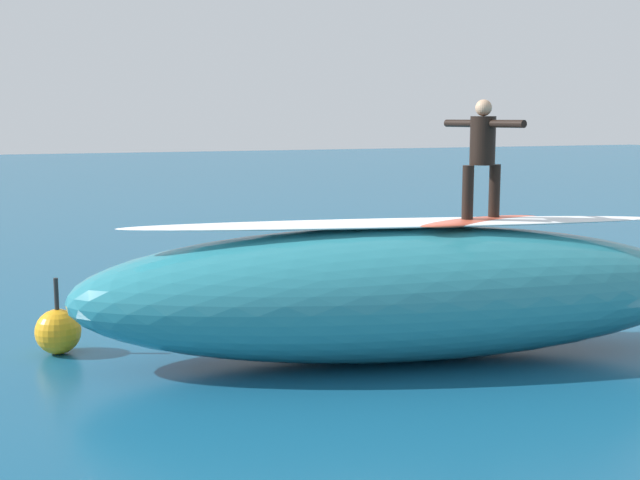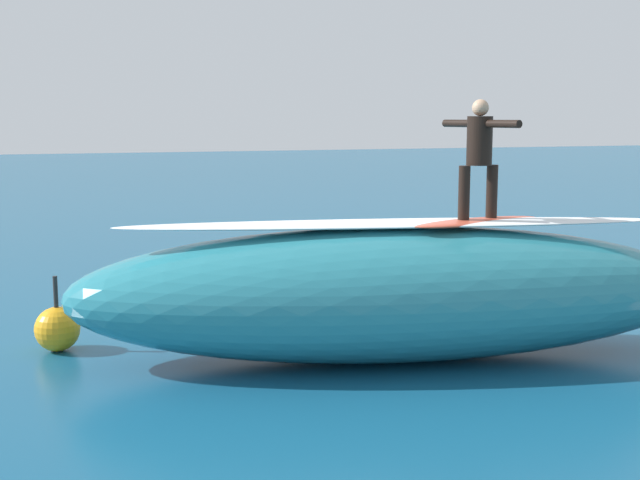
{
  "view_description": "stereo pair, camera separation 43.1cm",
  "coord_description": "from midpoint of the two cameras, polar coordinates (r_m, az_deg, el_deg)",
  "views": [
    {
      "loc": [
        5.37,
        11.12,
        2.97
      ],
      "look_at": [
        0.98,
        0.37,
        1.25
      ],
      "focal_mm": 46.86,
      "sensor_mm": 36.0,
      "label": 1
    },
    {
      "loc": [
        4.97,
        11.27,
        2.97
      ],
      "look_at": [
        0.98,
        0.37,
        1.25
      ],
      "focal_mm": 46.86,
      "sensor_mm": 36.0,
      "label": 2
    }
  ],
  "objects": [
    {
      "name": "wave_crest",
      "position": [
        10.31,
        4.05,
        -3.62
      ],
      "size": [
        8.19,
        3.93,
        1.65
      ],
      "primitive_type": "ellipsoid",
      "rotation": [
        0.0,
        0.0,
        -0.23
      ],
      "color": "teal",
      "rests_on": "ground_plane"
    },
    {
      "name": "buoy_marker",
      "position": [
        11.15,
        -18.52,
        -5.93
      ],
      "size": [
        0.57,
        0.57,
        0.97
      ],
      "color": "orange",
      "rests_on": "ground_plane"
    },
    {
      "name": "foam_patch_near",
      "position": [
        14.63,
        -9.87,
        -3.07
      ],
      "size": [
        1.05,
        1.08,
        0.18
      ],
      "primitive_type": "ellipsoid",
      "rotation": [
        0.0,
        0.0,
        1.15
      ],
      "color": "white",
      "rests_on": "ground_plane"
    },
    {
      "name": "foam_patch_far",
      "position": [
        13.98,
        -12.63,
        -3.8
      ],
      "size": [
        1.34,
        1.22,
        0.12
      ],
      "primitive_type": "ellipsoid",
      "rotation": [
        0.0,
        0.0,
        2.69
      ],
      "color": "white",
      "rests_on": "ground_plane"
    },
    {
      "name": "surfer_riding",
      "position": [
        10.39,
        9.87,
        6.11
      ],
      "size": [
        0.57,
        1.36,
        1.44
      ],
      "rotation": [
        0.0,
        0.0,
        0.16
      ],
      "color": "black",
      "rests_on": "surfboard_riding"
    },
    {
      "name": "ground_plane",
      "position": [
        12.68,
        2.5,
        -5.14
      ],
      "size": [
        120.0,
        120.0,
        0.0
      ],
      "primitive_type": "plane",
      "color": "#145175"
    },
    {
      "name": "wave_foam_lip",
      "position": [
        10.16,
        4.1,
        1.15
      ],
      "size": [
        6.71,
        2.26,
        0.08
      ],
      "primitive_type": "ellipsoid",
      "rotation": [
        0.0,
        0.0,
        -0.23
      ],
      "color": "white",
      "rests_on": "wave_crest"
    },
    {
      "name": "surfboard_riding",
      "position": [
        10.46,
        9.75,
        1.27
      ],
      "size": [
        1.98,
        0.81,
        0.09
      ],
      "primitive_type": "ellipsoid",
      "rotation": [
        0.0,
        0.0,
        0.16
      ],
      "color": "#E0563D",
      "rests_on": "wave_crest"
    },
    {
      "name": "surfboard_paddling",
      "position": [
        13.49,
        -9.41,
        -4.25
      ],
      "size": [
        0.79,
        2.0,
        0.08
      ],
      "primitive_type": "ellipsoid",
      "rotation": [
        0.0,
        0.0,
        1.45
      ],
      "color": "#E0563D",
      "rests_on": "ground_plane"
    },
    {
      "name": "surfer_paddling",
      "position": [
        13.57,
        -9.49,
        -3.44
      ],
      "size": [
        0.46,
        1.66,
        0.3
      ],
      "rotation": [
        0.0,
        0.0,
        1.45
      ],
      "color": "black",
      "rests_on": "surfboard_paddling"
    }
  ]
}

